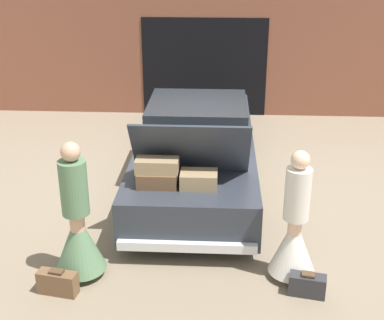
# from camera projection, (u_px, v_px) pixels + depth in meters

# --- Properties ---
(ground_plane) EXTENTS (40.00, 40.00, 0.00)m
(ground_plane) POSITION_uv_depth(u_px,v_px,m) (196.00, 180.00, 9.11)
(ground_plane) COLOR #7F705B
(garage_wall_back) EXTENTS (12.00, 0.14, 2.80)m
(garage_wall_back) POSITION_uv_depth(u_px,v_px,m) (205.00, 54.00, 11.99)
(garage_wall_back) COLOR brown
(garage_wall_back) RESTS_ON ground_plane
(car) EXTENTS (1.89, 5.09, 1.68)m
(car) POSITION_uv_depth(u_px,v_px,m) (196.00, 148.00, 8.89)
(car) COLOR #2D333D
(car) RESTS_ON ground_plane
(person_left) EXTENTS (0.62, 0.62, 1.74)m
(person_left) POSITION_uv_depth(u_px,v_px,m) (78.00, 230.00, 6.38)
(person_left) COLOR tan
(person_left) RESTS_ON ground_plane
(person_right) EXTENTS (0.57, 0.57, 1.66)m
(person_right) POSITION_uv_depth(u_px,v_px,m) (294.00, 234.00, 6.34)
(person_right) COLOR beige
(person_right) RESTS_ON ground_plane
(suitcase_beside_left_person) EXTENTS (0.49, 0.25, 0.31)m
(suitcase_beside_left_person) POSITION_uv_depth(u_px,v_px,m) (58.00, 283.00, 6.20)
(suitcase_beside_left_person) COLOR brown
(suitcase_beside_left_person) RESTS_ON ground_plane
(suitcase_beside_right_person) EXTENTS (0.45, 0.25, 0.29)m
(suitcase_beside_right_person) POSITION_uv_depth(u_px,v_px,m) (307.00, 285.00, 6.18)
(suitcase_beside_right_person) COLOR #2D2D33
(suitcase_beside_right_person) RESTS_ON ground_plane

